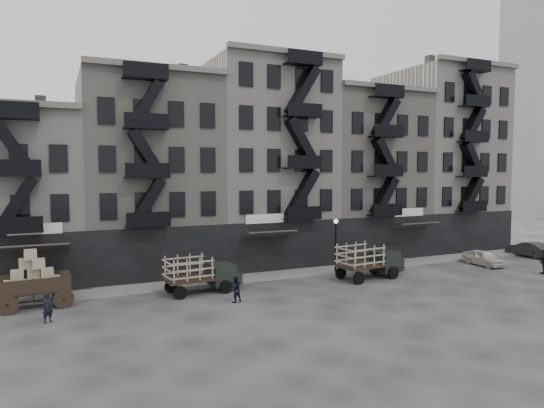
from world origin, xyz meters
name	(u,v)px	position (x,y,z in m)	size (l,w,h in m)	color
ground	(319,284)	(0.00, 0.00, 0.00)	(140.00, 140.00, 0.00)	#38383A
sidewalk	(294,273)	(0.00, 3.75, 0.07)	(55.00, 2.50, 0.15)	slate
building_west	(5,199)	(-20.00, 9.83, 6.00)	(10.00, 11.35, 13.20)	#AEAAA0
building_midwest	(148,177)	(-10.00, 9.83, 7.50)	(10.00, 11.35, 16.20)	gray
building_center	(263,165)	(0.00, 9.82, 8.50)	(10.00, 11.35, 18.20)	#AEAAA0
building_mideast	(359,176)	(10.00, 9.83, 7.50)	(10.00, 11.35, 16.20)	gray
building_east	(439,161)	(20.00, 9.82, 9.00)	(10.00, 11.35, 19.20)	#AEAAA0
lamp_post	(336,238)	(3.00, 2.60, 2.78)	(0.36, 0.36, 4.28)	black
distant_tower	(536,21)	(60.00, 30.00, 33.76)	(8.00, 8.00, 66.00)	gray
horse	(24,291)	(-18.63, 2.60, 0.84)	(0.91, 2.00, 1.69)	beige
wagon	(33,275)	(-18.11, 1.90, 1.95)	(4.17, 2.43, 3.42)	black
stake_truck_west	(201,271)	(-8.20, 1.14, 1.42)	(5.10, 2.41, 2.49)	black
stake_truck_east	(369,258)	(4.35, 0.07, 1.52)	(5.50, 2.71, 2.67)	black
car_east	(483,258)	(16.13, 0.23, 0.65)	(1.53, 3.81, 1.30)	beige
car_far	(529,249)	(23.37, 1.54, 0.70)	(1.48, 4.24, 1.40)	#242326
pedestrian_west	(48,308)	(-17.31, -1.61, 0.82)	(0.60, 0.39, 1.63)	black
pedestrian_mid	(235,289)	(-6.94, -1.94, 0.80)	(0.78, 0.61, 1.61)	black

